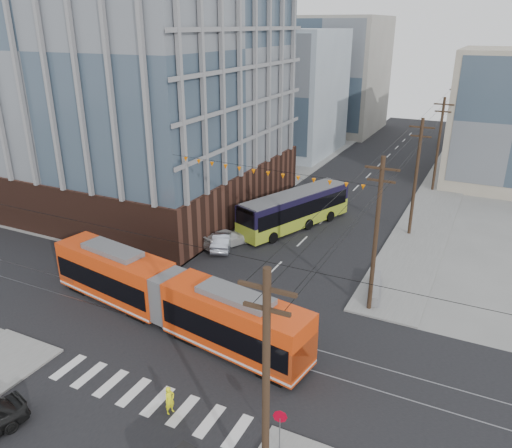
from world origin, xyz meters
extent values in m
plane|color=slate|center=(0.00, 0.00, 0.00)|extent=(160.00, 160.00, 0.00)
cube|color=#381E16|center=(-22.00, 23.00, 14.30)|extent=(30.00, 25.00, 28.60)
cube|color=#8C99A5|center=(-17.00, 52.00, 9.00)|extent=(18.00, 16.00, 18.00)
cube|color=gray|center=(-14.00, 72.00, 10.00)|extent=(16.00, 18.00, 20.00)
cylinder|color=black|center=(8.50, -6.00, 5.50)|extent=(0.30, 0.30, 11.00)
cylinder|color=black|center=(8.50, 56.00, 5.50)|extent=(0.30, 0.30, 11.00)
imported|color=#ABB3C3|center=(-5.87, 15.57, 0.74)|extent=(3.07, 4.72, 1.47)
imported|color=silver|center=(-5.74, 16.22, 0.71)|extent=(3.76, 5.27, 1.42)
imported|color=slate|center=(-5.98, 23.41, 0.62)|extent=(3.65, 4.94, 1.25)
imported|color=#FFFE16|center=(1.88, -3.36, 0.79)|extent=(0.51, 0.65, 1.57)
cube|color=gray|center=(8.30, 13.37, 0.44)|extent=(1.76, 4.54, 0.89)
camera|label=1|loc=(14.76, -19.53, 18.55)|focal=35.00mm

